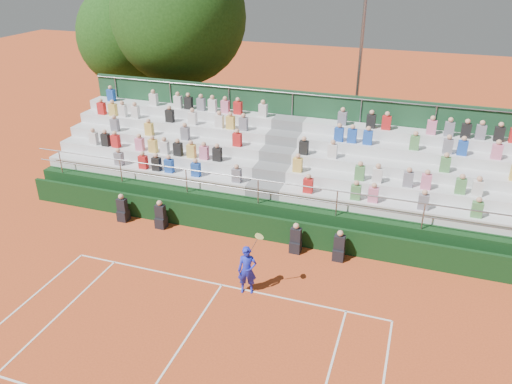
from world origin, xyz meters
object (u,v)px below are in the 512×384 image
(tree_east, at_px, (179,17))
(tennis_player, at_px, (247,270))
(tree_west, at_px, (129,36))
(floodlight_mast, at_px, (360,57))

(tree_east, bearing_deg, tennis_player, -56.51)
(tennis_player, xyz_separation_m, tree_west, (-11.83, 13.16, 4.67))
(tennis_player, height_order, floodlight_mast, floodlight_mast)
(tennis_player, height_order, tree_west, tree_west)
(tennis_player, bearing_deg, floodlight_mast, 84.11)
(tennis_player, distance_m, floodlight_mast, 13.58)
(tennis_player, relative_size, tree_west, 0.26)
(tree_west, height_order, tree_east, tree_east)
(tennis_player, relative_size, tree_east, 0.22)
(tennis_player, xyz_separation_m, tree_east, (-8.22, 12.43, 5.92))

